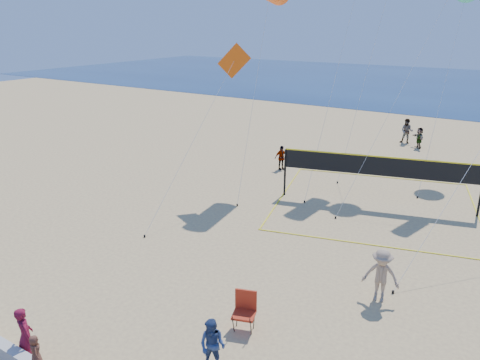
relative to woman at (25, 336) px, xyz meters
The scene contains 11 objects.
ground 4.42m from the woman, 37.35° to the left, with size 120.00×120.00×0.00m, color tan.
woman is the anchor object (origin of this frame).
toddler 1.03m from the woman, 20.02° to the right, with size 0.39×0.25×0.79m, color brown.
bystander_a 4.80m from the woman, 29.18° to the left, with size 0.70×0.55×1.45m, color navy.
bystander_b 10.28m from the woman, 48.59° to the left, with size 1.14×0.66×1.77m, color tan.
far_person_0 18.39m from the woman, 97.09° to the left, with size 0.85×0.35×1.44m, color gray.
far_person_1 27.99m from the woman, 82.88° to the left, with size 1.34×0.43×1.44m, color gray.
far_person_3 28.77m from the woman, 85.22° to the left, with size 0.87×0.67×1.78m, color gray.
camp_chair 5.79m from the woman, 46.73° to the left, with size 0.78×0.90×1.29m.
volleyball_net 16.24m from the woman, 74.94° to the left, with size 11.11×11.00×2.44m.
kite_3 14.56m from the woman, 100.77° to the left, with size 1.68×6.78×7.44m.
Camera 1 is at (6.53, -8.10, 8.41)m, focal length 35.00 mm.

